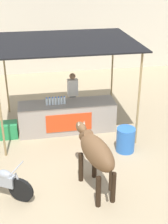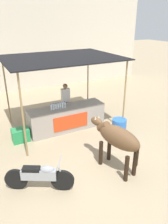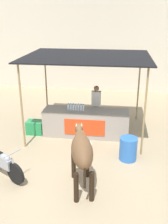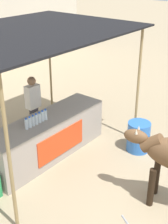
{
  "view_description": "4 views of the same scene",
  "coord_description": "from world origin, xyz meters",
  "views": [
    {
      "loc": [
        -1.03,
        -6.54,
        4.9
      ],
      "look_at": [
        0.38,
        1.34,
        1.02
      ],
      "focal_mm": 50.0,
      "sensor_mm": 36.0,
      "label": 1
    },
    {
      "loc": [
        -3.0,
        -5.06,
        4.14
      ],
      "look_at": [
        0.38,
        1.44,
        0.95
      ],
      "focal_mm": 35.0,
      "sensor_mm": 36.0,
      "label": 2
    },
    {
      "loc": [
        1.06,
        -6.3,
        4.24
      ],
      "look_at": [
        0.02,
        1.56,
        1.14
      ],
      "focal_mm": 42.0,
      "sensor_mm": 36.0,
      "label": 3
    },
    {
      "loc": [
        -4.19,
        -2.24,
        4.03
      ],
      "look_at": [
        0.47,
        1.54,
        1.12
      ],
      "focal_mm": 50.0,
      "sensor_mm": 36.0,
      "label": 4
    }
  ],
  "objects": [
    {
      "name": "stall_awning",
      "position": [
        0.0,
        2.5,
        2.69
      ],
      "size": [
        4.2,
        3.2,
        2.81
      ],
      "color": "black",
      "rests_on": "ground"
    },
    {
      "name": "water_barrel",
      "position": [
        1.47,
        0.72,
        0.36
      ],
      "size": [
        0.53,
        0.53,
        0.72
      ],
      "primitive_type": "cylinder",
      "color": "blue",
      "rests_on": "ground"
    },
    {
      "name": "water_bottle_row",
      "position": [
        -0.35,
        2.15,
        1.07
      ],
      "size": [
        0.61,
        0.07,
        0.25
      ],
      "color": "silver",
      "rests_on": "stall_counter"
    },
    {
      "name": "ground_plane",
      "position": [
        0.0,
        0.0,
        0.0
      ],
      "size": [
        60.0,
        60.0,
        0.0
      ],
      "primitive_type": "plane",
      "color": "tan"
    },
    {
      "name": "vendor_behind_counter",
      "position": [
        0.29,
        2.95,
        0.85
      ],
      "size": [
        0.34,
        0.22,
        1.65
      ],
      "color": "#383842",
      "rests_on": "ground"
    },
    {
      "name": "stall_counter",
      "position": [
        0.0,
        2.2,
        0.48
      ],
      "size": [
        3.0,
        0.82,
        0.96
      ],
      "color": "#9E9389",
      "rests_on": "ground"
    }
  ]
}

